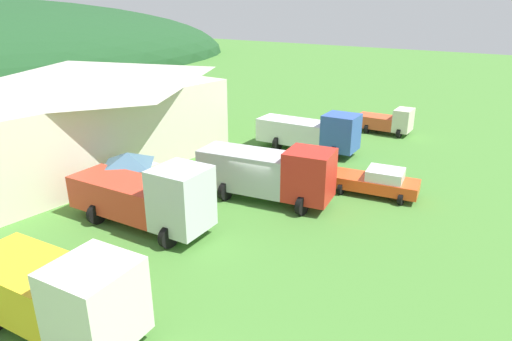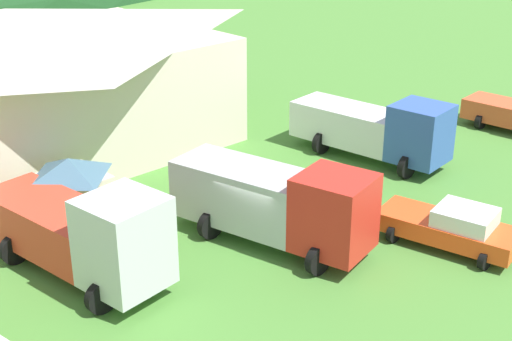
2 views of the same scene
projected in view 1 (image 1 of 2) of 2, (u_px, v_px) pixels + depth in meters
The scene contains 10 objects.
ground_plane at pixel (259, 200), 25.60m from camera, with size 200.00×200.00×0.00m, color #477F33.
depot_building at pixel (75, 112), 30.49m from camera, with size 20.60×12.22×7.18m.
play_shed_cream at pixel (129, 175), 25.25m from camera, with size 2.70×2.62×2.86m.
heavy_rig_striped at pixel (59, 292), 14.63m from camera, with size 3.84×7.02×3.22m.
tow_truck_silver at pixel (148, 196), 21.89m from camera, with size 3.77×8.15×3.58m.
crane_truck_red at pixel (270, 172), 25.02m from camera, with size 4.11×8.08×3.30m.
box_truck_blue at pixel (313, 132), 33.56m from camera, with size 3.62×8.01×3.19m.
light_truck_cream at pixel (388, 121), 38.72m from camera, with size 2.80×4.82×2.32m.
service_pickup_orange at pixel (376, 182), 26.11m from camera, with size 3.04×5.39×1.66m.
traffic_cone_near_pickup at pixel (346, 182), 28.24m from camera, with size 0.36×0.36×0.48m, color orange.
Camera 1 is at (-18.73, -14.01, 10.56)m, focal length 30.97 mm.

